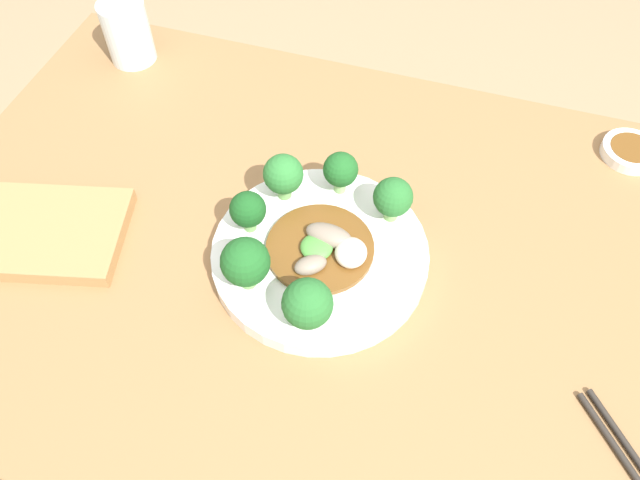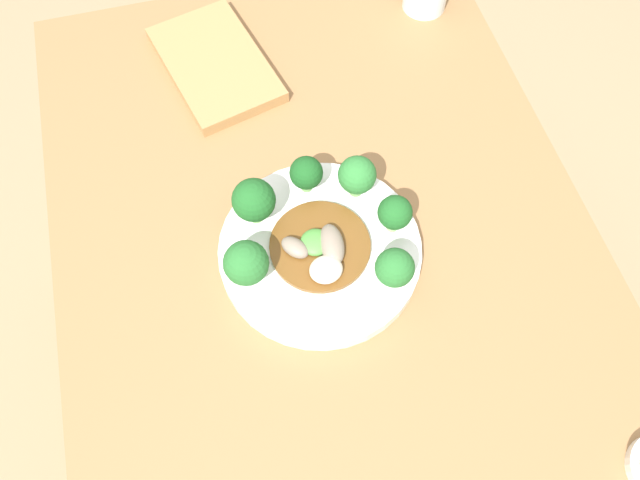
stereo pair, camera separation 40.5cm
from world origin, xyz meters
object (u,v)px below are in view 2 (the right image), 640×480
Objects in this scene: broccoli_northeast at (395,268)px; stirfry_center at (320,249)px; plate at (320,251)px; broccoli_north at (395,213)px; broccoli_west at (306,173)px; broccoli_south at (246,263)px; broccoli_southwest at (254,201)px; cutting_board at (215,64)px; broccoli_northwest at (357,176)px.

broccoli_northeast reaches higher than stirfry_center.
broccoli_north is at bearing 92.45° from plate.
broccoli_northeast is at bearing 23.16° from broccoli_west.
broccoli_southwest is at bearing 161.55° from broccoli_south.
broccoli_northeast is 0.45m from cutting_board.
broccoli_northeast is 0.10m from stirfry_center.
broccoli_west is at bearing 109.92° from broccoli_southwest.
plate is at bearing -3.63° from broccoli_west.
broccoli_northeast is (0.07, -0.02, 0.00)m from broccoli_north.
broccoli_south reaches higher than broccoli_north.
broccoli_northwest is 0.33m from cutting_board.
broccoli_southwest reaches higher than stirfry_center.
broccoli_west is 0.18m from broccoli_northeast.
broccoli_west reaches higher than cutting_board.
broccoli_north is (-0.00, 0.10, 0.05)m from plate.
broccoli_west reaches higher than stirfry_center.
plate is 3.70× the size of broccoli_southwest.
broccoli_south is at bearing -3.54° from cutting_board.
broccoli_northeast is 0.20m from broccoli_southwest.
broccoli_southwest is 0.11m from stirfry_center.
broccoli_north is at bearing 26.25° from cutting_board.
broccoli_west is 0.23× the size of cutting_board.
plate is 4.52× the size of broccoli_west.
broccoli_northeast is at bearing 2.70° from broccoli_northwest.
broccoli_north is (0.07, 0.03, -0.00)m from broccoli_northwest.
broccoli_southwest is at bearing -136.66° from stirfry_center.
broccoli_north reaches higher than stirfry_center.
broccoli_northeast is 0.89× the size of broccoli_southwest.
plate is at bearing -132.63° from broccoli_northeast.
broccoli_south reaches higher than broccoli_northeast.
broccoli_northeast reaches higher than cutting_board.
broccoli_southwest is at bearing -132.83° from broccoli_northeast.
broccoli_north reaches higher than plate.
broccoli_west is 0.28m from cutting_board.
cutting_board is at bearing -168.72° from stirfry_center.
broccoli_west is 0.08m from broccoli_southwest.
broccoli_west is at bearing 175.63° from stirfry_center.
plate is at bearing 46.95° from broccoli_southwest.
broccoli_northwest reaches higher than broccoli_west.
broccoli_south is 0.10m from stirfry_center.
cutting_board is at bearing -179.15° from broccoli_southwest.
broccoli_northwest is 0.07m from broccoli_west.
broccoli_west is 0.88× the size of broccoli_south.
stirfry_center is at bearing -42.55° from broccoli_northwest.
broccoli_northwest reaches higher than broccoli_north.
broccoli_northwest is 0.07m from broccoli_north.
broccoli_south is at bearing -43.30° from broccoli_west.
broccoli_northeast is (0.16, 0.07, 0.00)m from broccoli_west.
broccoli_northwest is at bearing 117.50° from broccoli_south.
stirfry_center is at bearing 11.28° from cutting_board.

